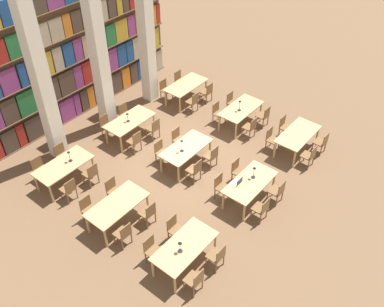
{
  "coord_description": "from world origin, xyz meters",
  "views": [
    {
      "loc": [
        -8.6,
        -7.24,
        10.09
      ],
      "look_at": [
        0.0,
        -0.26,
        0.7
      ],
      "focal_mm": 40.0,
      "sensor_mm": 36.0,
      "label": 1
    }
  ],
  "objects_px": {
    "chair_15": "(114,190)",
    "chair_35": "(180,80)",
    "chair_11": "(285,126)",
    "chair_32": "(193,101)",
    "reading_table_2": "(298,135)",
    "chair_20": "(250,127)",
    "chair_19": "(178,139)",
    "chair_8": "(309,155)",
    "chair_25": "(40,169)",
    "chair_4": "(262,208)",
    "chair_26": "(91,173)",
    "desk_lamp_4": "(69,154)",
    "desk_lamp_1": "(254,170)",
    "chair_5": "(221,186)",
    "desk_lamp_0": "(180,245)",
    "chair_13": "(89,209)",
    "chair_12": "(124,233)",
    "reading_table_7": "(130,122)",
    "chair_28": "(135,141)",
    "chair_22": "(264,116)",
    "chair_21": "(218,112)",
    "chair_9": "(272,138)",
    "chair_17": "(161,151)",
    "reading_table_6": "(64,167)",
    "chair_24": "(69,189)",
    "chair_33": "(165,89)",
    "chair_23": "(232,102)",
    "chair_6": "(278,191)",
    "reading_table_8": "(186,86)",
    "chair_29": "(107,125)",
    "chair_0": "(195,280)",
    "desk_lamp_3": "(240,104)",
    "chair_30": "(154,128)",
    "reading_table_3": "(117,206)",
    "reading_table_1": "(250,184)",
    "chair_34": "(207,92)",
    "chair_7": "(238,171)",
    "pillar_left": "(41,82)",
    "chair_16": "(195,170)",
    "pillar_right": "(146,32)",
    "reading_table_0": "(185,248)",
    "chair_18": "(211,156)",
    "desk_lamp_2": "(182,143)"
  },
  "relations": [
    {
      "from": "chair_15",
      "to": "chair_35",
      "type": "xyz_separation_m",
      "value": [
        6.47,
        2.74,
        0.0
      ]
    },
    {
      "from": "chair_11",
      "to": "chair_32",
      "type": "xyz_separation_m",
      "value": [
        -0.86,
        3.75,
        0.0
      ]
    },
    {
      "from": "reading_table_2",
      "to": "chair_15",
      "type": "xyz_separation_m",
      "value": [
        -5.93,
        3.27,
        -0.21
      ]
    },
    {
      "from": "chair_20",
      "to": "chair_19",
      "type": "bearing_deg",
      "value": 143.86
    },
    {
      "from": "chair_8",
      "to": "chair_25",
      "type": "height_order",
      "value": "same"
    },
    {
      "from": "chair_4",
      "to": "chair_35",
      "type": "distance_m",
      "value": 7.98
    },
    {
      "from": "chair_26",
      "to": "desk_lamp_4",
      "type": "height_order",
      "value": "desk_lamp_4"
    },
    {
      "from": "chair_15",
      "to": "chair_25",
      "type": "xyz_separation_m",
      "value": [
        -0.86,
        2.65,
        0.0
      ]
    },
    {
      "from": "desk_lamp_1",
      "to": "chair_5",
      "type": "bearing_deg",
      "value": 134.37
    },
    {
      "from": "desk_lamp_0",
      "to": "chair_13",
      "type": "distance_m",
      "value": 3.38
    },
    {
      "from": "chair_12",
      "to": "reading_table_7",
      "type": "height_order",
      "value": "chair_12"
    },
    {
      "from": "chair_28",
      "to": "chair_19",
      "type": "bearing_deg",
      "value": -46.36
    },
    {
      "from": "chair_22",
      "to": "chair_21",
      "type": "bearing_deg",
      "value": 122.35
    },
    {
      "from": "chair_9",
      "to": "chair_17",
      "type": "height_order",
      "value": "same"
    },
    {
      "from": "reading_table_6",
      "to": "chair_24",
      "type": "bearing_deg",
      "value": -120.24
    },
    {
      "from": "chair_5",
      "to": "desk_lamp_4",
      "type": "distance_m",
      "value": 5.06
    },
    {
      "from": "chair_33",
      "to": "chair_35",
      "type": "height_order",
      "value": "same"
    },
    {
      "from": "chair_15",
      "to": "chair_12",
      "type": "bearing_deg",
      "value": 55.93
    },
    {
      "from": "chair_12",
      "to": "chair_35",
      "type": "height_order",
      "value": "same"
    },
    {
      "from": "reading_table_2",
      "to": "chair_23",
      "type": "distance_m",
      "value": 3.3
    },
    {
      "from": "desk_lamp_1",
      "to": "chair_11",
      "type": "bearing_deg",
      "value": 12.46
    },
    {
      "from": "desk_lamp_0",
      "to": "chair_21",
      "type": "bearing_deg",
      "value": 28.04
    },
    {
      "from": "chair_23",
      "to": "chair_35",
      "type": "xyz_separation_m",
      "value": [
        -0.02,
        2.76,
        0.0
      ]
    },
    {
      "from": "reading_table_7",
      "to": "desk_lamp_1",
      "type": "bearing_deg",
      "value": -87.0
    },
    {
      "from": "desk_lamp_1",
      "to": "chair_25",
      "type": "xyz_separation_m",
      "value": [
        -3.85,
        5.92,
        -0.6
      ]
    },
    {
      "from": "chair_6",
      "to": "chair_28",
      "type": "xyz_separation_m",
      "value": [
        -1.03,
        5.29,
        0.0
      ]
    },
    {
      "from": "desk_lamp_1",
      "to": "reading_table_7",
      "type": "relative_size",
      "value": 0.24
    },
    {
      "from": "desk_lamp_1",
      "to": "chair_11",
      "type": "xyz_separation_m",
      "value": [
        3.39,
        0.75,
        -0.6
      ]
    },
    {
      "from": "reading_table_8",
      "to": "chair_29",
      "type": "bearing_deg",
      "value": 168.6
    },
    {
      "from": "chair_0",
      "to": "chair_19",
      "type": "height_order",
      "value": "same"
    },
    {
      "from": "desk_lamp_3",
      "to": "reading_table_7",
      "type": "relative_size",
      "value": 0.24
    },
    {
      "from": "chair_20",
      "to": "chair_30",
      "type": "height_order",
      "value": "same"
    },
    {
      "from": "chair_28",
      "to": "reading_table_8",
      "type": "distance_m",
      "value": 3.86
    },
    {
      "from": "reading_table_3",
      "to": "reading_table_6",
      "type": "relative_size",
      "value": 1.0
    },
    {
      "from": "reading_table_1",
      "to": "chair_5",
      "type": "relative_size",
      "value": 2.14
    },
    {
      "from": "chair_21",
      "to": "chair_34",
      "type": "bearing_deg",
      "value": -126.8
    },
    {
      "from": "chair_4",
      "to": "chair_28",
      "type": "height_order",
      "value": "same"
    },
    {
      "from": "chair_30",
      "to": "chair_9",
      "type": "bearing_deg",
      "value": -59.24
    },
    {
      "from": "chair_17",
      "to": "chair_24",
      "type": "bearing_deg",
      "value": -17.89
    },
    {
      "from": "chair_7",
      "to": "chair_4",
      "type": "bearing_deg",
      "value": 57.85
    },
    {
      "from": "reading_table_1",
      "to": "pillar_left",
      "type": "bearing_deg",
      "value": 110.27
    },
    {
      "from": "reading_table_3",
      "to": "chair_19",
      "type": "xyz_separation_m",
      "value": [
        3.81,
        0.86,
        -0.21
      ]
    },
    {
      "from": "reading_table_1",
      "to": "chair_16",
      "type": "relative_size",
      "value": 2.14
    },
    {
      "from": "pillar_right",
      "to": "chair_17",
      "type": "height_order",
      "value": "pillar_right"
    },
    {
      "from": "pillar_right",
      "to": "chair_24",
      "type": "distance_m",
      "value": 6.86
    },
    {
      "from": "reading_table_0",
      "to": "chair_0",
      "type": "relative_size",
      "value": 2.14
    },
    {
      "from": "chair_18",
      "to": "desk_lamp_2",
      "type": "relative_size",
      "value": 1.77
    },
    {
      "from": "chair_5",
      "to": "chair_16",
      "type": "distance_m",
      "value": 1.14
    },
    {
      "from": "reading_table_6",
      "to": "chair_33",
      "type": "distance_m",
      "value": 6.0
    },
    {
      "from": "pillar_left",
      "to": "chair_33",
      "type": "height_order",
      "value": "pillar_left"
    }
  ]
}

